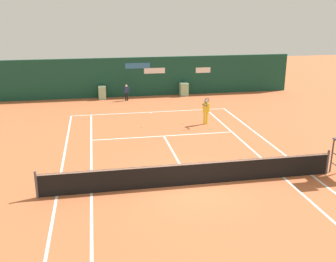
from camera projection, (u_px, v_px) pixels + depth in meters
The scene contains 7 objects.
ground_plane at pixel (188, 179), 16.35m from camera, with size 80.00×80.00×0.01m.
tennis_net at pixel (192, 173), 15.66m from camera, with size 12.10×0.10×1.07m.
sponsor_back_wall at pixel (141, 77), 31.26m from camera, with size 25.00×1.02×3.11m.
player_on_baseline at pixel (206, 109), 23.76m from camera, with size 0.52×0.72×1.78m.
ball_kid_left_post at pixel (126, 92), 29.90m from camera, with size 0.41×0.19×1.24m.
tennis_ball_near_service_line at pixel (142, 127), 23.38m from camera, with size 0.07×0.07×0.07m, color #CCE033.
tennis_ball_mid_court at pixel (183, 123), 24.19m from camera, with size 0.07×0.07×0.07m, color #CCE033.
Camera 1 is at (-3.62, -13.98, 6.87)m, focal length 41.68 mm.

